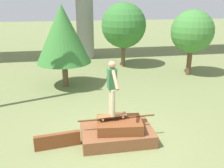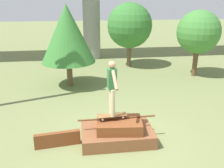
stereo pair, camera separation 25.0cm
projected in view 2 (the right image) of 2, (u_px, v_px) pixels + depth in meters
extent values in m
plane|color=olive|center=(117.00, 139.00, 7.07)|extent=(80.00, 80.00, 0.00)
cube|color=brown|center=(117.00, 134.00, 7.01)|extent=(1.98, 1.34, 0.35)
cube|color=brown|center=(119.00, 125.00, 6.83)|extent=(1.31, 0.97, 0.30)
cylinder|color=#5B3319|center=(117.00, 118.00, 6.85)|extent=(2.15, 0.05, 0.05)
cube|color=brown|center=(58.00, 139.00, 6.68)|extent=(1.22, 0.27, 0.41)
cube|color=brown|center=(112.00, 115.00, 6.79)|extent=(0.83, 0.30, 0.01)
cylinder|color=silver|center=(121.00, 114.00, 6.95)|extent=(0.06, 0.04, 0.05)
cylinder|color=silver|center=(123.00, 117.00, 6.78)|extent=(0.06, 0.04, 0.05)
cylinder|color=silver|center=(101.00, 117.00, 6.83)|extent=(0.06, 0.04, 0.05)
cylinder|color=silver|center=(103.00, 120.00, 6.65)|extent=(0.06, 0.04, 0.05)
cylinder|color=#C6B78E|center=(111.00, 101.00, 6.74)|extent=(0.12, 0.12, 0.76)
cylinder|color=#C6B78E|center=(113.00, 103.00, 6.58)|extent=(0.12, 0.12, 0.76)
cube|color=#2D6638|center=(112.00, 79.00, 6.45)|extent=(0.24, 0.23, 0.55)
sphere|color=#A37556|center=(112.00, 65.00, 6.32)|extent=(0.19, 0.19, 0.19)
cylinder|color=#A37556|center=(109.00, 73.00, 6.70)|extent=(0.13, 0.46, 0.43)
cylinder|color=#A37556|center=(115.00, 80.00, 6.15)|extent=(0.13, 0.46, 0.43)
cylinder|color=gray|center=(91.00, 5.00, 15.69)|extent=(1.10, 1.10, 6.78)
cylinder|color=brown|center=(129.00, 55.00, 14.48)|extent=(0.23, 0.23, 1.28)
sphere|color=#387A33|center=(130.00, 25.00, 13.92)|extent=(2.51, 2.51, 2.51)
cylinder|color=brown|center=(70.00, 74.00, 11.25)|extent=(0.25, 0.25, 1.12)
cone|color=#387A33|center=(67.00, 34.00, 10.66)|extent=(2.36, 2.36, 2.48)
cylinder|color=brown|center=(195.00, 63.00, 12.69)|extent=(0.25, 0.25, 1.33)
sphere|color=#428438|center=(198.00, 32.00, 12.18)|extent=(2.11, 2.11, 2.11)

